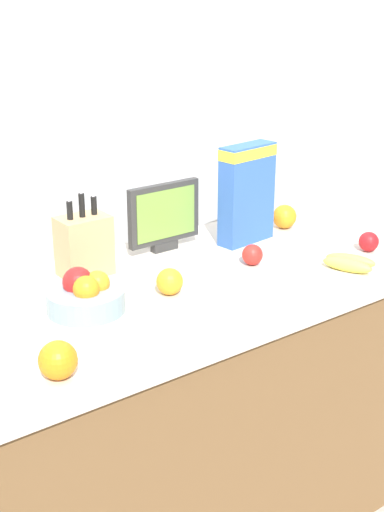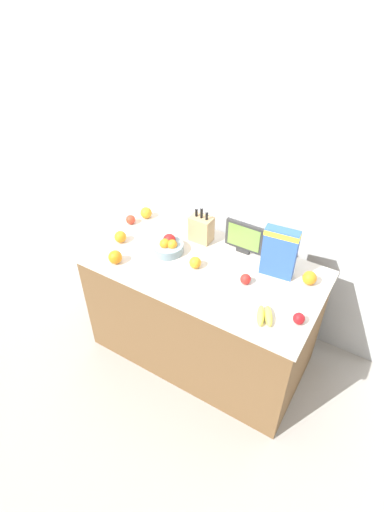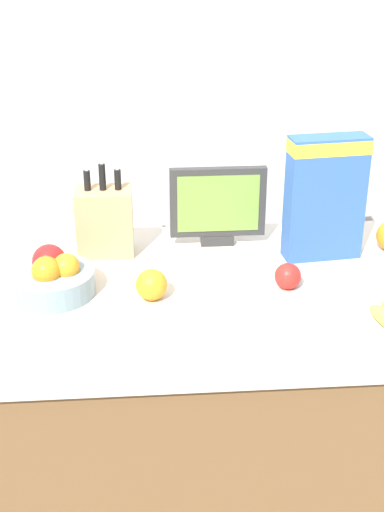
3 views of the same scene
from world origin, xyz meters
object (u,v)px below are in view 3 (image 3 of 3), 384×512
cereal_box (325,193)px  fruit_bowl (52,277)px  orange_by_cereal (152,285)px  small_monitor (218,204)px  knife_block (105,221)px  apple_front (288,276)px

cereal_box → fruit_bowl: (-0.71, -0.16, -0.14)m
orange_by_cereal → small_monitor: bearing=57.5°
cereal_box → orange_by_cereal: (-0.47, -0.21, -0.14)m
knife_block → fruit_bowl: 0.26m
small_monitor → fruit_bowl: 0.51m
knife_block → small_monitor: 0.31m
cereal_box → orange_by_cereal: cereal_box is taller
cereal_box → apple_front: bearing=-131.8°
cereal_box → fruit_bowl: 0.74m
small_monitor → apple_front: (0.15, -0.27, -0.09)m
knife_block → cereal_box: (0.59, -0.07, 0.09)m
knife_block → apple_front: bearing=-28.3°
knife_block → apple_front: (0.46, -0.25, -0.06)m
apple_front → orange_by_cereal: size_ratio=0.86×
fruit_bowl → cereal_box: bearing=12.5°
cereal_box → fruit_bowl: bearing=-174.0°
fruit_bowl → apple_front: 0.58m
small_monitor → cereal_box: 0.30m
knife_block → cereal_box: cereal_box is taller
small_monitor → cereal_box: size_ratio=0.79×
knife_block → small_monitor: size_ratio=1.13×
knife_block → orange_by_cereal: knife_block is taller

